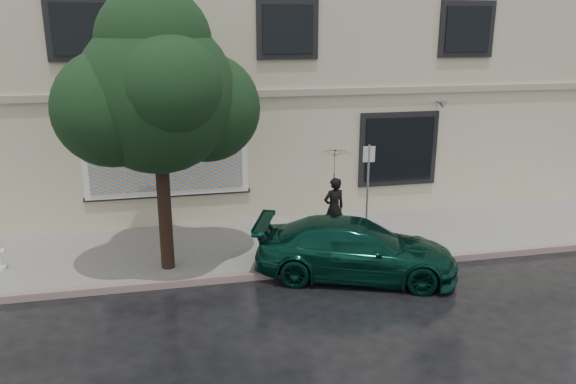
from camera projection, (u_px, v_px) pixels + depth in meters
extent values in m
plane|color=black|center=(341.00, 304.00, 11.05)|extent=(90.00, 90.00, 0.00)
cube|color=#989590|center=(302.00, 242.00, 14.08)|extent=(20.00, 3.50, 0.15)
cube|color=gray|center=(320.00, 270.00, 12.44)|extent=(20.00, 0.18, 0.16)
cube|color=#BAB496|center=(262.00, 83.00, 18.51)|extent=(20.00, 8.00, 7.00)
cube|color=#9E9984|center=(288.00, 93.00, 14.69)|extent=(20.00, 0.12, 0.18)
cube|color=black|center=(398.00, 149.00, 15.81)|extent=(2.30, 0.10, 2.10)
cube|color=black|center=(399.00, 150.00, 15.75)|extent=(2.00, 0.05, 1.80)
cube|color=black|center=(80.00, 29.00, 13.17)|extent=(1.30, 0.05, 1.20)
cube|color=black|center=(288.00, 29.00, 14.19)|extent=(1.30, 0.05, 1.20)
cube|color=black|center=(468.00, 29.00, 15.21)|extent=(1.30, 0.05, 1.20)
cube|color=white|center=(167.00, 156.00, 14.45)|extent=(4.20, 0.06, 2.10)
cube|color=orange|center=(167.00, 157.00, 14.41)|extent=(3.90, 0.04, 1.80)
cube|color=black|center=(169.00, 195.00, 14.77)|extent=(4.30, 0.10, 0.10)
cube|color=black|center=(164.00, 116.00, 14.18)|extent=(4.30, 0.10, 0.10)
cube|color=black|center=(166.00, 151.00, 14.34)|extent=(3.40, 0.02, 0.28)
imported|color=#083227|center=(356.00, 249.00, 12.14)|extent=(4.71, 3.26, 1.26)
imported|color=black|center=(334.00, 208.00, 13.89)|extent=(0.64, 0.49, 1.57)
imported|color=black|center=(335.00, 165.00, 13.58)|extent=(1.09, 1.09, 0.63)
cylinder|color=black|center=(165.00, 210.00, 12.03)|extent=(0.29, 0.29, 2.67)
sphere|color=black|center=(157.00, 95.00, 11.34)|extent=(3.21, 3.21, 3.21)
cylinder|color=#9C9DA5|center=(367.00, 193.00, 13.75)|extent=(0.05, 0.05, 2.39)
cube|color=silver|center=(369.00, 154.00, 13.48)|extent=(0.30, 0.04, 0.39)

